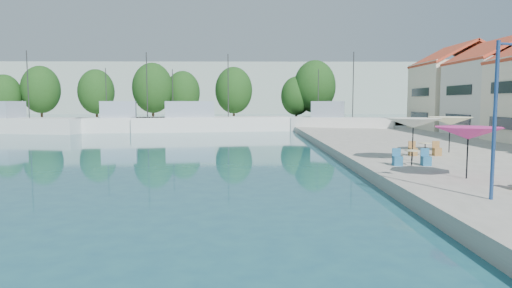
{
  "coord_description": "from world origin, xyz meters",
  "views": [
    {
      "loc": [
        0.52,
        -0.8,
        3.7
      ],
      "look_at": [
        0.79,
        26.0,
        1.23
      ],
      "focal_mm": 32.0,
      "sensor_mm": 36.0,
      "label": 1
    }
  ],
  "objects_px": {
    "trawler_02": "(133,123)",
    "umbrella_cream": "(450,121)",
    "trawler_03": "(209,123)",
    "umbrella_white": "(413,123)",
    "trawler_04": "(340,123)",
    "street_lamp": "(504,90)",
    "trawler_01": "(14,124)",
    "umbrella_pink": "(468,133)"
  },
  "relations": [
    {
      "from": "trawler_04",
      "to": "umbrella_pink",
      "type": "height_order",
      "value": "trawler_04"
    },
    {
      "from": "trawler_01",
      "to": "street_lamp",
      "type": "height_order",
      "value": "trawler_01"
    },
    {
      "from": "trawler_01",
      "to": "trawler_03",
      "type": "bearing_deg",
      "value": 19.53
    },
    {
      "from": "trawler_02",
      "to": "street_lamp",
      "type": "xyz_separation_m",
      "value": [
        22.56,
        -42.15,
        3.02
      ]
    },
    {
      "from": "umbrella_pink",
      "to": "umbrella_cream",
      "type": "distance_m",
      "value": 10.24
    },
    {
      "from": "trawler_04",
      "to": "umbrella_pink",
      "type": "bearing_deg",
      "value": -71.83
    },
    {
      "from": "umbrella_pink",
      "to": "trawler_02",
      "type": "bearing_deg",
      "value": 121.38
    },
    {
      "from": "street_lamp",
      "to": "umbrella_pink",
      "type": "bearing_deg",
      "value": 62.96
    },
    {
      "from": "umbrella_pink",
      "to": "trawler_03",
      "type": "bearing_deg",
      "value": 109.46
    },
    {
      "from": "trawler_03",
      "to": "umbrella_cream",
      "type": "relative_size",
      "value": 7.55
    },
    {
      "from": "trawler_03",
      "to": "umbrella_pink",
      "type": "xyz_separation_m",
      "value": [
        14.18,
        -40.15,
        1.38
      ]
    },
    {
      "from": "trawler_04",
      "to": "street_lamp",
      "type": "xyz_separation_m",
      "value": [
        -3.09,
        -42.42,
        3.01
      ]
    },
    {
      "from": "trawler_02",
      "to": "trawler_03",
      "type": "xyz_separation_m",
      "value": [
        9.16,
        1.88,
        -0.0
      ]
    },
    {
      "from": "trawler_02",
      "to": "trawler_04",
      "type": "relative_size",
      "value": 1.12
    },
    {
      "from": "trawler_01",
      "to": "trawler_03",
      "type": "xyz_separation_m",
      "value": [
        23.33,
        2.88,
        -0.0
      ]
    },
    {
      "from": "trawler_02",
      "to": "umbrella_white",
      "type": "bearing_deg",
      "value": -66.13
    },
    {
      "from": "trawler_03",
      "to": "trawler_02",
      "type": "bearing_deg",
      "value": -178.71
    },
    {
      "from": "trawler_03",
      "to": "umbrella_white",
      "type": "height_order",
      "value": "trawler_03"
    },
    {
      "from": "trawler_01",
      "to": "trawler_03",
      "type": "distance_m",
      "value": 23.51
    },
    {
      "from": "trawler_02",
      "to": "trawler_04",
      "type": "height_order",
      "value": "same"
    },
    {
      "from": "trawler_04",
      "to": "umbrella_cream",
      "type": "height_order",
      "value": "trawler_04"
    },
    {
      "from": "umbrella_white",
      "to": "street_lamp",
      "type": "bearing_deg",
      "value": -93.39
    },
    {
      "from": "umbrella_pink",
      "to": "street_lamp",
      "type": "height_order",
      "value": "street_lamp"
    },
    {
      "from": "trawler_02",
      "to": "umbrella_pink",
      "type": "xyz_separation_m",
      "value": [
        23.34,
        -38.27,
        1.38
      ]
    },
    {
      "from": "trawler_03",
      "to": "umbrella_pink",
      "type": "relative_size",
      "value": 7.59
    },
    {
      "from": "trawler_04",
      "to": "umbrella_pink",
      "type": "distance_m",
      "value": 38.63
    },
    {
      "from": "trawler_02",
      "to": "umbrella_cream",
      "type": "height_order",
      "value": "trawler_02"
    },
    {
      "from": "trawler_04",
      "to": "street_lamp",
      "type": "relative_size",
      "value": 2.54
    },
    {
      "from": "street_lamp",
      "to": "trawler_01",
      "type": "bearing_deg",
      "value": 116.07
    },
    {
      "from": "trawler_03",
      "to": "trawler_04",
      "type": "height_order",
      "value": "same"
    },
    {
      "from": "trawler_02",
      "to": "trawler_03",
      "type": "distance_m",
      "value": 9.35
    },
    {
      "from": "street_lamp",
      "to": "umbrella_cream",
      "type": "bearing_deg",
      "value": 56.85
    },
    {
      "from": "trawler_04",
      "to": "umbrella_pink",
      "type": "relative_size",
      "value": 4.69
    },
    {
      "from": "umbrella_pink",
      "to": "umbrella_cream",
      "type": "height_order",
      "value": "umbrella_cream"
    },
    {
      "from": "trawler_01",
      "to": "umbrella_pink",
      "type": "xyz_separation_m",
      "value": [
        37.51,
        -37.27,
        1.38
      ]
    },
    {
      "from": "trawler_03",
      "to": "umbrella_cream",
      "type": "distance_m",
      "value": 35.29
    },
    {
      "from": "umbrella_pink",
      "to": "umbrella_cream",
      "type": "relative_size",
      "value": 0.99
    },
    {
      "from": "trawler_01",
      "to": "trawler_02",
      "type": "distance_m",
      "value": 14.2
    },
    {
      "from": "trawler_03",
      "to": "umbrella_cream",
      "type": "xyz_separation_m",
      "value": [
        17.66,
        -30.52,
        1.47
      ]
    },
    {
      "from": "umbrella_white",
      "to": "umbrella_cream",
      "type": "distance_m",
      "value": 5.43
    },
    {
      "from": "trawler_02",
      "to": "umbrella_cream",
      "type": "bearing_deg",
      "value": -58.35
    },
    {
      "from": "trawler_02",
      "to": "umbrella_white",
      "type": "distance_m",
      "value": 40.01
    }
  ]
}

